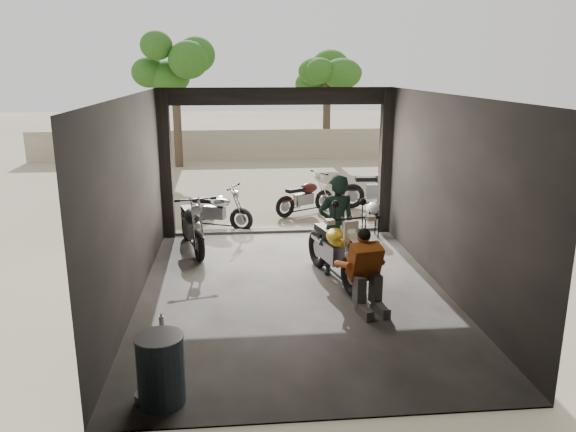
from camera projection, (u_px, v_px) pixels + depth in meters
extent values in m
plane|color=#7A6D56|center=(294.00, 293.00, 9.28)|extent=(80.00, 80.00, 0.00)
cube|color=#2D2B28|center=(294.00, 292.00, 9.28)|extent=(5.00, 7.00, 0.02)
plane|color=black|center=(294.00, 95.00, 8.46)|extent=(7.00, 7.00, 0.00)
cube|color=black|center=(331.00, 279.00, 5.50)|extent=(5.00, 0.02, 3.20)
cube|color=black|center=(133.00, 202.00, 8.64)|extent=(0.02, 7.00, 3.20)
cube|color=black|center=(447.00, 195.00, 9.10)|extent=(0.02, 7.00, 3.20)
cube|color=black|center=(166.00, 165.00, 11.90)|extent=(0.24, 0.24, 3.20)
cube|color=black|center=(385.00, 162.00, 12.34)|extent=(0.24, 0.24, 3.20)
cube|color=black|center=(277.00, 96.00, 11.79)|extent=(5.00, 0.16, 0.36)
cube|color=#2D2B28|center=(277.00, 231.00, 12.64)|extent=(5.00, 0.25, 0.08)
cube|color=gray|center=(257.00, 144.00, 22.59)|extent=(18.00, 0.30, 1.20)
cylinder|color=#382B1E|center=(177.00, 118.00, 20.57)|extent=(0.30, 0.30, 3.58)
ellipsoid|color=#1E4C14|center=(174.00, 55.00, 19.99)|extent=(2.20, 2.20, 3.14)
cylinder|color=#382B1E|center=(327.00, 119.00, 22.59)|extent=(0.30, 0.30, 3.20)
ellipsoid|color=#1E4C14|center=(327.00, 67.00, 22.08)|extent=(2.20, 2.20, 2.80)
imported|color=black|center=(336.00, 226.00, 9.85)|extent=(0.73, 0.54, 1.83)
cube|color=black|center=(371.00, 216.00, 12.21)|extent=(0.35, 0.35, 0.04)
cylinder|color=black|center=(365.00, 229.00, 12.11)|extent=(0.03, 0.03, 0.47)
cylinder|color=black|center=(378.00, 228.00, 12.14)|extent=(0.03, 0.03, 0.47)
cylinder|color=black|center=(362.00, 225.00, 12.39)|extent=(0.03, 0.03, 0.47)
cylinder|color=black|center=(375.00, 225.00, 12.42)|extent=(0.03, 0.03, 0.47)
ellipsoid|color=silver|center=(373.00, 209.00, 12.20)|extent=(0.39, 0.40, 0.28)
cylinder|color=#364D5B|center=(161.00, 371.00, 6.13)|extent=(0.59, 0.59, 0.80)
cylinder|color=black|center=(429.00, 179.00, 13.04)|extent=(0.08, 0.08, 2.21)
cylinder|color=beige|center=(431.00, 140.00, 12.79)|extent=(0.80, 0.03, 0.80)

